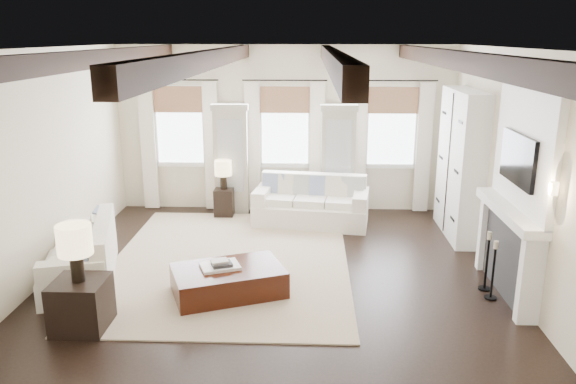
{
  "coord_description": "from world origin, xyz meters",
  "views": [
    {
      "loc": [
        0.48,
        -7.06,
        3.36
      ],
      "look_at": [
        0.17,
        0.84,
        1.15
      ],
      "focal_mm": 35.0,
      "sensor_mm": 36.0,
      "label": 1
    }
  ],
  "objects_px": {
    "sofa_back": "(311,204)",
    "ottoman": "(228,281)",
    "side_table_front": "(81,305)",
    "side_table_back": "(224,202)",
    "sofa_left": "(85,257)"
  },
  "relations": [
    {
      "from": "sofa_back",
      "to": "ottoman",
      "type": "relative_size",
      "value": 1.51
    },
    {
      "from": "side_table_front",
      "to": "side_table_back",
      "type": "distance_m",
      "value": 4.47
    },
    {
      "from": "ottoman",
      "to": "side_table_front",
      "type": "bearing_deg",
      "value": -170.3
    },
    {
      "from": "sofa_back",
      "to": "ottoman",
      "type": "xyz_separation_m",
      "value": [
        -1.11,
        -3.03,
        -0.17
      ]
    },
    {
      "from": "sofa_left",
      "to": "ottoman",
      "type": "xyz_separation_m",
      "value": [
        2.1,
        -0.41,
        -0.15
      ]
    },
    {
      "from": "sofa_back",
      "to": "ottoman",
      "type": "distance_m",
      "value": 3.23
    },
    {
      "from": "sofa_back",
      "to": "side_table_front",
      "type": "bearing_deg",
      "value": -124.17
    },
    {
      "from": "sofa_left",
      "to": "side_table_back",
      "type": "relative_size",
      "value": 3.93
    },
    {
      "from": "sofa_back",
      "to": "ottoman",
      "type": "bearing_deg",
      "value": -110.21
    },
    {
      "from": "side_table_front",
      "to": "sofa_back",
      "type": "bearing_deg",
      "value": 55.83
    },
    {
      "from": "side_table_back",
      "to": "side_table_front",
      "type": "bearing_deg",
      "value": -103.44
    },
    {
      "from": "sofa_back",
      "to": "side_table_front",
      "type": "xyz_separation_m",
      "value": [
        -2.71,
        -4.0,
        -0.06
      ]
    },
    {
      "from": "side_table_front",
      "to": "side_table_back",
      "type": "xyz_separation_m",
      "value": [
        1.04,
        4.35,
        -0.04
      ]
    },
    {
      "from": "sofa_back",
      "to": "sofa_left",
      "type": "xyz_separation_m",
      "value": [
        -3.22,
        -2.61,
        -0.03
      ]
    },
    {
      "from": "sofa_left",
      "to": "ottoman",
      "type": "height_order",
      "value": "sofa_left"
    }
  ]
}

